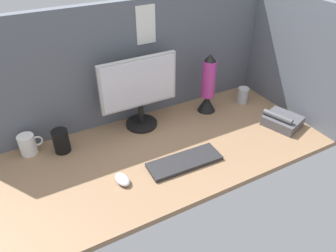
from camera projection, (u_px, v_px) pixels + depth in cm
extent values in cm
cube|color=#8C6B4C|center=(161.00, 150.00, 167.33)|extent=(180.00, 80.00, 3.00)
cube|color=#565B66|center=(129.00, 63.00, 174.63)|extent=(180.00, 5.00, 66.76)
cube|color=white|center=(146.00, 25.00, 164.87)|extent=(10.85, 0.40, 20.00)
cube|color=#565B66|center=(296.00, 57.00, 181.71)|extent=(5.00, 80.00, 66.76)
cylinder|color=black|center=(142.00, 123.00, 183.85)|extent=(18.00, 18.00, 1.80)
cylinder|color=black|center=(142.00, 114.00, 180.21)|extent=(3.20, 3.20, 11.00)
cube|color=#B7B7B7|center=(139.00, 83.00, 169.87)|extent=(44.04, 2.40, 27.91)
cube|color=silver|center=(140.00, 84.00, 168.86)|extent=(41.64, 0.60, 25.51)
cube|color=#262628|center=(185.00, 162.00, 156.13)|extent=(37.42, 14.26, 2.00)
ellipsoid|color=silver|center=(122.00, 179.00, 144.91)|extent=(6.96, 10.32, 3.40)
cylinder|color=#B2B2B7|center=(243.00, 95.00, 202.73)|extent=(6.84, 6.84, 10.19)
cylinder|color=white|center=(27.00, 145.00, 160.14)|extent=(8.20, 8.20, 10.77)
torus|color=white|center=(37.00, 141.00, 161.75)|extent=(5.74, 1.00, 5.74)
cylinder|color=black|center=(61.00, 141.00, 161.11)|extent=(8.18, 8.18, 12.58)
cone|color=black|center=(207.00, 103.00, 194.79)|extent=(11.19, 11.19, 10.17)
cylinder|color=#B2338C|center=(209.00, 79.00, 185.53)|extent=(8.14, 8.14, 22.38)
cone|color=black|center=(210.00, 58.00, 178.01)|extent=(7.32, 7.32, 4.07)
cube|color=#4C4C51|center=(282.00, 121.00, 182.59)|extent=(22.12, 23.38, 5.60)
cylinder|color=#4C4C51|center=(278.00, 117.00, 178.26)|extent=(8.42, 17.24, 3.20)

